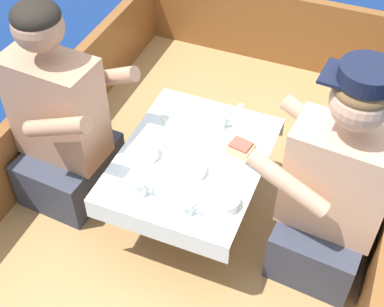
{
  "coord_description": "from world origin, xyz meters",
  "views": [
    {
      "loc": [
        0.62,
        -1.5,
        2.37
      ],
      "look_at": [
        0.0,
        0.01,
        0.74
      ],
      "focal_mm": 50.0,
      "sensor_mm": 36.0,
      "label": 1
    }
  ],
  "objects": [
    {
      "name": "bowl_port_near",
      "position": [
        -0.19,
        -0.06,
        0.74
      ],
      "size": [
        0.11,
        0.11,
        0.04
      ],
      "color": "silver",
      "rests_on": "cockpit_table"
    },
    {
      "name": "bowl_starboard_near",
      "position": [
        0.04,
        -0.07,
        0.74
      ],
      "size": [
        0.11,
        0.11,
        0.04
      ],
      "color": "silver",
      "rests_on": "cockpit_table"
    },
    {
      "name": "utensil_knife_starboard",
      "position": [
        0.02,
        -0.15,
        0.72
      ],
      "size": [
        0.17,
        0.04,
        0.0
      ],
      "rotation": [
        0.0,
        0.0,
        2.95
      ],
      "color": "silver",
      "rests_on": "cockpit_table"
    },
    {
      "name": "coffee_cup_starboard",
      "position": [
        -0.12,
        -0.26,
        0.76
      ],
      "size": [
        0.1,
        0.07,
        0.07
      ],
      "color": "silver",
      "rests_on": "cockpit_table"
    },
    {
      "name": "utensil_spoon_center",
      "position": [
        0.09,
        0.38,
        0.72
      ],
      "size": [
        0.04,
        0.17,
        0.01
      ],
      "rotation": [
        0.0,
        0.0,
        1.58
      ],
      "color": "silver",
      "rests_on": "cockpit_table"
    },
    {
      "name": "utensil_knife_port",
      "position": [
        0.17,
        -0.34,
        0.72
      ],
      "size": [
        0.17,
        0.03,
        0.0
      ],
      "rotation": [
        0.0,
        0.0,
        0.12
      ],
      "color": "silver",
      "rests_on": "cockpit_table"
    },
    {
      "name": "plate_bread",
      "position": [
        -0.15,
        0.23,
        0.73
      ],
      "size": [
        0.17,
        0.17,
        0.01
      ],
      "color": "silver",
      "rests_on": "cockpit_table"
    },
    {
      "name": "coffee_cup_center",
      "position": [
        0.09,
        -0.27,
        0.75
      ],
      "size": [
        0.1,
        0.07,
        0.05
      ],
      "color": "silver",
      "rests_on": "cockpit_table"
    },
    {
      "name": "coffee_cup_port",
      "position": [
        0.03,
        0.25,
        0.76
      ],
      "size": [
        0.1,
        0.07,
        0.07
      ],
      "color": "silver",
      "rests_on": "cockpit_table"
    },
    {
      "name": "ground_plane",
      "position": [
        0.0,
        0.0,
        0.0
      ],
      "size": [
        60.0,
        60.0,
        0.0
      ],
      "primitive_type": "plane",
      "color": "navy"
    },
    {
      "name": "plate_sandwich",
      "position": [
        0.19,
        0.11,
        0.73
      ],
      "size": [
        0.2,
        0.2,
        0.01
      ],
      "color": "silver",
      "rests_on": "cockpit_table"
    },
    {
      "name": "gunwale_port",
      "position": [
        -0.86,
        0.0,
        0.54
      ],
      "size": [
        0.06,
        2.85,
        0.41
      ],
      "primitive_type": "cube",
      "color": "brown",
      "rests_on": "boat_deck"
    },
    {
      "name": "bowl_center_far",
      "position": [
        0.22,
        -0.19,
        0.74
      ],
      "size": [
        0.12,
        0.12,
        0.04
      ],
      "color": "silver",
      "rests_on": "cockpit_table"
    },
    {
      "name": "cockpit_table",
      "position": [
        0.0,
        0.01,
        0.68
      ],
      "size": [
        0.62,
        0.78,
        0.39
      ],
      "color": "#B2B2B7",
      "rests_on": "boat_deck"
    },
    {
      "name": "gunwale_starboard",
      "position": [
        0.86,
        0.0,
        0.54
      ],
      "size": [
        0.06,
        2.85,
        0.41
      ],
      "primitive_type": "cube",
      "color": "brown",
      "rests_on": "boat_deck"
    },
    {
      "name": "bow_coaming",
      "position": [
        0.0,
        1.4,
        0.57
      ],
      "size": [
        1.65,
        0.06,
        0.47
      ],
      "primitive_type": "cube",
      "color": "brown",
      "rests_on": "boat_deck"
    },
    {
      "name": "person_starboard",
      "position": [
        0.61,
        0.01,
        0.76
      ],
      "size": [
        0.55,
        0.48,
        1.03
      ],
      "rotation": [
        0.0,
        0.0,
        3.06
      ],
      "color": "#333847",
      "rests_on": "boat_deck"
    },
    {
      "name": "boat_deck",
      "position": [
        0.0,
        0.0,
        0.17
      ],
      "size": [
        1.77,
        2.85,
        0.33
      ],
      "primitive_type": "cube",
      "color": "#A87F4C",
      "rests_on": "ground_plane"
    },
    {
      "name": "person_port",
      "position": [
        -0.61,
        -0.06,
        0.76
      ],
      "size": [
        0.54,
        0.47,
        1.03
      ],
      "rotation": [
        0.0,
        0.0,
        -0.07
      ],
      "color": "#333847",
      "rests_on": "boat_deck"
    },
    {
      "name": "sandwich",
      "position": [
        0.19,
        0.11,
        0.75
      ],
      "size": [
        0.12,
        0.11,
        0.05
      ],
      "rotation": [
        0.0,
        0.0,
        -0.19
      ],
      "color": "tan",
      "rests_on": "plate_sandwich"
    }
  ]
}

